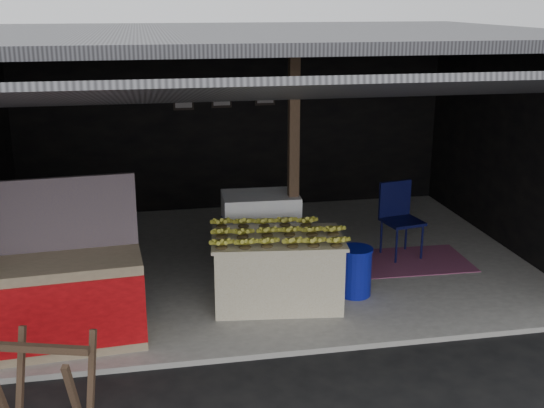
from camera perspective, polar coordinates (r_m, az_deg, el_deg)
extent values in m
plane|color=black|center=(6.90, 2.71, -12.54)|extent=(80.00, 80.00, 0.00)
cube|color=gray|center=(9.10, -0.96, -4.78)|extent=(7.00, 5.00, 0.06)
cube|color=black|center=(11.09, -3.23, 7.09)|extent=(7.00, 0.15, 2.90)
cube|color=black|center=(9.87, 19.52, 4.93)|extent=(0.15, 5.00, 2.90)
cube|color=#232326|center=(8.47, -1.06, 13.98)|extent=(7.20, 5.20, 0.12)
cube|color=#232326|center=(5.14, 5.62, 9.49)|extent=(7.40, 2.47, 0.48)
cube|color=#513828|center=(8.15, 1.80, 3.38)|extent=(0.12, 0.12, 2.85)
cube|color=silver|center=(7.68, 0.46, -5.69)|extent=(1.48, 1.00, 0.76)
cube|color=silver|center=(7.53, 0.46, -2.88)|extent=(1.55, 1.07, 0.04)
cube|color=white|center=(8.47, -0.96, -2.52)|extent=(0.95, 0.65, 1.03)
cube|color=navy|center=(8.16, -0.58, -2.90)|extent=(0.72, 0.04, 0.31)
cube|color=#B21414|center=(8.29, -0.57, -5.25)|extent=(0.46, 0.03, 0.10)
cube|color=#998466|center=(7.08, -17.23, -7.92)|extent=(1.64, 0.81, 0.90)
cube|color=red|center=(6.75, -17.54, -9.18)|extent=(1.59, 0.14, 0.70)
cube|color=white|center=(6.74, -17.55, -9.21)|extent=(0.54, 0.05, 0.18)
cube|color=#1A1A4E|center=(7.07, -17.56, -0.83)|extent=(1.59, 0.17, 0.75)
cube|color=#513828|center=(5.96, -21.83, -14.68)|extent=(0.13, 0.29, 0.74)
cube|color=#513828|center=(5.72, -16.18, -15.51)|extent=(0.13, 0.29, 0.74)
cube|color=#513828|center=(6.24, -20.27, -13.01)|extent=(0.13, 0.29, 0.74)
cube|color=#513828|center=(6.01, -14.86, -13.70)|extent=(0.13, 0.29, 0.74)
cube|color=#513828|center=(5.82, -18.63, -11.40)|extent=(0.75, 0.28, 0.06)
cylinder|color=#0D168F|center=(7.99, 6.98, -5.72)|extent=(0.37, 0.37, 0.55)
cylinder|color=black|center=(9.00, 10.37, -3.44)|extent=(0.03, 0.03, 0.49)
cylinder|color=black|center=(9.20, 12.43, -3.11)|extent=(0.03, 0.03, 0.49)
cylinder|color=black|center=(9.31, 9.12, -2.68)|extent=(0.03, 0.03, 0.49)
cylinder|color=black|center=(9.51, 11.15, -2.38)|extent=(0.03, 0.03, 0.49)
cube|color=black|center=(9.17, 10.85, -1.45)|extent=(0.55, 0.55, 0.04)
cube|color=black|center=(9.27, 10.24, 0.40)|extent=(0.47, 0.13, 0.50)
cube|color=#6F1855|center=(9.19, 11.52, -4.69)|extent=(1.53, 1.04, 0.01)
cube|color=black|center=(10.86, -7.43, 8.90)|extent=(0.32, 0.03, 0.42)
cube|color=#4C4C59|center=(10.84, -7.43, 8.88)|extent=(0.26, 0.02, 0.34)
cube|color=black|center=(10.91, -4.25, 9.13)|extent=(0.32, 0.03, 0.42)
cube|color=#4C4C59|center=(10.89, -4.24, 9.12)|extent=(0.26, 0.02, 0.34)
cube|color=black|center=(11.01, -0.59, 9.35)|extent=(0.32, 0.03, 0.42)
cube|color=#4C4C59|center=(10.99, -0.57, 9.34)|extent=(0.26, 0.02, 0.34)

